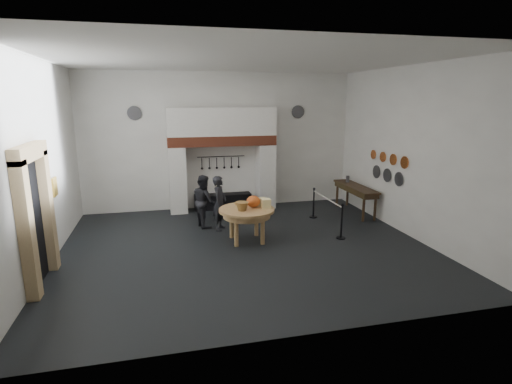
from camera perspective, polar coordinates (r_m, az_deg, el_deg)
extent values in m
cube|color=black|center=(10.15, -1.48, -7.80)|extent=(9.00, 8.00, 0.02)
cube|color=silver|center=(9.52, -1.64, 18.39)|extent=(9.00, 8.00, 0.02)
cube|color=white|center=(13.49, -5.11, 7.23)|extent=(9.00, 0.02, 4.50)
cube|color=white|center=(5.79, 6.67, -0.70)|extent=(9.00, 0.02, 4.50)
cube|color=white|center=(9.72, -28.54, 3.39)|extent=(0.02, 8.00, 4.50)
cube|color=white|center=(11.39, 21.29, 5.30)|extent=(0.02, 8.00, 4.50)
cube|color=silver|center=(13.19, -11.13, 1.73)|extent=(0.55, 0.70, 2.15)
cube|color=silver|center=(13.62, 1.37, 2.33)|extent=(0.55, 0.70, 2.15)
cube|color=#9E442B|center=(13.14, -4.88, 7.34)|extent=(3.50, 0.72, 0.32)
cube|color=silver|center=(13.09, -4.94, 9.99)|extent=(3.50, 0.70, 0.90)
cube|color=black|center=(13.57, -4.76, -1.32)|extent=(1.90, 0.45, 0.50)
cylinder|color=black|center=(13.47, -5.01, 5.08)|extent=(1.60, 0.02, 0.02)
cube|color=black|center=(8.97, -29.25, -3.95)|extent=(0.04, 1.10, 2.50)
cube|color=tan|center=(8.29, -29.95, -4.98)|extent=(0.22, 0.30, 2.60)
cube|color=tan|center=(9.58, -27.68, -2.45)|extent=(0.22, 0.30, 2.60)
cube|color=tan|center=(8.68, -29.71, 4.96)|extent=(0.22, 1.70, 0.30)
cube|color=gold|center=(10.58, -26.83, 0.66)|extent=(0.05, 0.34, 0.44)
cylinder|color=tan|center=(10.29, -1.34, -2.58)|extent=(1.45, 1.45, 0.07)
ellipsoid|color=#C8601C|center=(10.38, -0.39, -1.35)|extent=(0.36, 0.36, 0.31)
cube|color=#FFEA98|center=(10.32, 1.43, -1.65)|extent=(0.22, 0.22, 0.24)
cube|color=#CEBE7B|center=(10.60, 0.91, -1.36)|extent=(0.18, 0.18, 0.20)
cone|color=olive|center=(10.08, -2.00, -2.06)|extent=(0.32, 0.32, 0.22)
ellipsoid|color=#AB703C|center=(10.58, -2.28, -1.59)|extent=(0.31, 0.18, 0.13)
imported|color=black|center=(11.27, -5.22, -1.58)|extent=(0.57, 0.67, 1.55)
imported|color=black|center=(11.61, -7.46, -1.27)|extent=(0.75, 0.87, 1.52)
cube|color=#3A2A15|center=(13.25, 14.06, 0.73)|extent=(0.55, 2.20, 0.06)
cylinder|color=#4D4D52|center=(13.75, 12.95, 1.83)|extent=(0.12, 0.12, 0.22)
cylinder|color=#C6662D|center=(11.57, 20.45, 3.97)|extent=(0.03, 0.34, 0.34)
cylinder|color=#C6662D|center=(12.02, 19.01, 4.40)|extent=(0.03, 0.32, 0.32)
cylinder|color=#C6662D|center=(12.48, 17.67, 4.80)|extent=(0.03, 0.30, 0.30)
cylinder|color=#C6662D|center=(12.95, 16.42, 5.17)|extent=(0.03, 0.28, 0.28)
cylinder|color=#4C4C51|center=(11.81, 19.72, 1.74)|extent=(0.03, 0.40, 0.40)
cylinder|color=#4C4C51|center=(12.31, 18.22, 2.29)|extent=(0.03, 0.40, 0.40)
cylinder|color=#4C4C51|center=(12.82, 16.83, 2.79)|extent=(0.03, 0.40, 0.40)
cylinder|color=#4C4C51|center=(13.26, -16.99, 10.73)|extent=(0.44, 0.03, 0.44)
cylinder|color=#4C4C51|center=(14.04, 6.02, 11.32)|extent=(0.44, 0.03, 0.44)
cylinder|color=black|center=(10.81, 12.14, -4.25)|extent=(0.05, 0.05, 0.90)
cylinder|color=black|center=(12.57, 8.24, -1.64)|extent=(0.05, 0.05, 0.90)
cylinder|color=beige|center=(11.58, 10.12, -0.94)|extent=(0.04, 2.00, 0.04)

